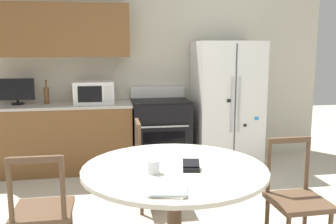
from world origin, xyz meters
TOP-DOWN VIEW (x-y plane):
  - back_wall at (-0.31, 2.59)m, footprint 5.20×0.44m
  - kitchen_counter at (-1.22, 2.29)m, footprint 1.98×0.64m
  - refrigerator at (1.07, 2.22)m, footprint 0.87×0.76m
  - oven_range at (0.16, 2.26)m, footprint 0.76×0.68m
  - microwave at (-0.71, 2.27)m, footprint 0.51×0.40m
  - countertop_tv at (-1.68, 2.32)m, footprint 0.43×0.16m
  - counter_bottle at (-1.32, 2.31)m, footprint 0.07×0.07m
  - dining_table at (-0.07, -0.04)m, footprint 1.39×1.39m
  - dining_chair_left at (-1.04, 0.00)m, footprint 0.42×0.42m
  - dining_chair_right at (0.90, -0.09)m, footprint 0.43×0.43m
  - dining_chair_far at (-0.10, 0.94)m, footprint 0.42×0.42m
  - candle_glass at (-0.24, -0.15)m, footprint 0.09×0.09m
  - wallet at (0.04, -0.13)m, footprint 0.14×0.15m
  - mail_stack at (-0.19, -0.48)m, footprint 0.31×0.36m

SIDE VIEW (x-z plane):
  - dining_chair_left at x=-1.04m, z-range -0.02..0.89m
  - dining_chair_right at x=0.90m, z-range -0.02..0.89m
  - dining_chair_far at x=-0.10m, z-range -0.02..0.89m
  - kitchen_counter at x=-1.22m, z-range 0.00..0.90m
  - oven_range at x=0.16m, z-range -0.07..1.01m
  - dining_table at x=-0.07m, z-range 0.25..0.99m
  - mail_stack at x=-0.19m, z-range 0.74..0.76m
  - wallet at x=0.04m, z-range 0.73..0.80m
  - candle_glass at x=-0.24m, z-range 0.73..0.83m
  - refrigerator at x=1.07m, z-range 0.00..1.71m
  - counter_bottle at x=-1.32m, z-range 0.86..1.17m
  - microwave at x=-0.71m, z-range 0.90..1.19m
  - countertop_tv at x=-1.68m, z-range 0.91..1.25m
  - back_wall at x=-0.31m, z-range 0.14..2.74m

